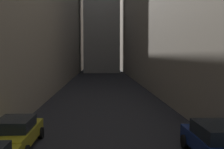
{
  "coord_description": "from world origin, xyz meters",
  "views": [
    {
      "loc": [
        -0.44,
        9.93,
        4.42
      ],
      "look_at": [
        0.0,
        20.14,
        3.69
      ],
      "focal_mm": 44.68,
      "sensor_mm": 36.0,
      "label": 1
    }
  ],
  "objects": [
    {
      "name": "building_block_right",
      "position": [
        12.7,
        50.0,
        11.53
      ],
      "size": [
        14.39,
        108.0,
        23.06
      ],
      "primitive_type": "cube",
      "color": "gray",
      "rests_on": "ground"
    },
    {
      "name": "parked_car_right_far",
      "position": [
        4.4,
        21.09,
        0.82
      ],
      "size": [
        1.96,
        4.38,
        1.56
      ],
      "rotation": [
        0.0,
        0.0,
        1.57
      ],
      "color": "navy",
      "rests_on": "ground"
    },
    {
      "name": "ground_plane",
      "position": [
        0.0,
        48.0,
        0.0
      ],
      "size": [
        264.0,
        264.0,
        0.0
      ],
      "primitive_type": "plane",
      "color": "black"
    },
    {
      "name": "parked_car_left_far",
      "position": [
        -4.4,
        22.97,
        0.75
      ],
      "size": [
        1.89,
        4.28,
        1.46
      ],
      "rotation": [
        0.0,
        0.0,
        1.57
      ],
      "color": "#A59919",
      "rests_on": "ground"
    }
  ]
}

